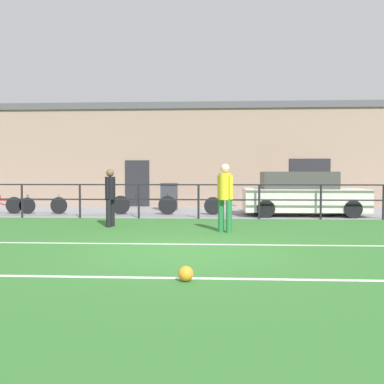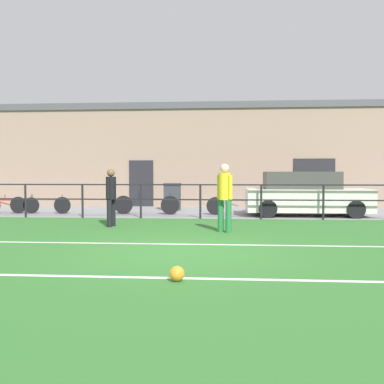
{
  "view_description": "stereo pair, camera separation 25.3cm",
  "coord_description": "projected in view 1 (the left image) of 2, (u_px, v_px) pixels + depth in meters",
  "views": [
    {
      "loc": [
        0.56,
        -8.18,
        1.49
      ],
      "look_at": [
        -0.07,
        3.26,
        1.0
      ],
      "focal_mm": 40.13,
      "sensor_mm": 36.0,
      "label": 1
    },
    {
      "loc": [
        0.81,
        -8.16,
        1.49
      ],
      "look_at": [
        -0.07,
        3.26,
        1.0
      ],
      "focal_mm": 40.13,
      "sensor_mm": 36.0,
      "label": 2
    }
  ],
  "objects": [
    {
      "name": "player_striker",
      "position": [
        225.0,
        193.0,
        10.91
      ],
      "size": [
        0.39,
        0.35,
        1.75
      ],
      "rotation": [
        0.0,
        0.0,
        2.44
      ],
      "color": "#237038",
      "rests_on": "ground"
    },
    {
      "name": "trash_bin_0",
      "position": [
        169.0,
        197.0,
        17.3
      ],
      "size": [
        0.68,
        0.58,
        1.09
      ],
      "color": "#33383D",
      "rests_on": "pavement_strip"
    },
    {
      "name": "field_line_touchline",
      "position": [
        189.0,
        244.0,
        9.05
      ],
      "size": [
        36.0,
        0.11,
        0.0
      ],
      "primitive_type": "cube",
      "color": "white",
      "rests_on": "ground"
    },
    {
      "name": "parked_car_red",
      "position": [
        302.0,
        195.0,
        15.11
      ],
      "size": [
        4.21,
        1.85,
        1.54
      ],
      "color": "silver",
      "rests_on": "pavement_strip"
    },
    {
      "name": "perimeter_fence",
      "position": [
        199.0,
        196.0,
        14.2
      ],
      "size": [
        36.07,
        0.07,
        1.15
      ],
      "color": "black",
      "rests_on": "ground"
    },
    {
      "name": "bicycle_parked_1",
      "position": [
        236.0,
        206.0,
        15.35
      ],
      "size": [
        2.31,
        0.04,
        0.74
      ],
      "color": "black",
      "rests_on": "pavement_strip"
    },
    {
      "name": "player_goalkeeper",
      "position": [
        110.0,
        194.0,
        12.03
      ],
      "size": [
        0.29,
        0.44,
        1.63
      ],
      "rotation": [
        0.0,
        0.0,
        1.38
      ],
      "color": "black",
      "rests_on": "ground"
    },
    {
      "name": "bicycle_parked_4",
      "position": [
        7.0,
        205.0,
        15.81
      ],
      "size": [
        2.1,
        0.04,
        0.71
      ],
      "color": "black",
      "rests_on": "pavement_strip"
    },
    {
      "name": "soccer_ball_match",
      "position": [
        186.0,
        274.0,
        5.93
      ],
      "size": [
        0.21,
        0.21,
        0.21
      ],
      "primitive_type": "sphere",
      "color": "orange",
      "rests_on": "ground"
    },
    {
      "name": "bicycle_parked_0",
      "position": [
        36.0,
        205.0,
        15.75
      ],
      "size": [
        2.3,
        0.04,
        0.72
      ],
      "color": "black",
      "rests_on": "pavement_strip"
    },
    {
      "name": "bicycle_parked_3",
      "position": [
        144.0,
        205.0,
        15.53
      ],
      "size": [
        2.39,
        0.04,
        0.77
      ],
      "color": "black",
      "rests_on": "pavement_strip"
    },
    {
      "name": "clubhouse_facade",
      "position": [
        204.0,
        156.0,
        20.32
      ],
      "size": [
        28.0,
        2.56,
        4.7
      ],
      "color": "gray",
      "rests_on": "ground"
    },
    {
      "name": "pavement_strip",
      "position": [
        201.0,
        212.0,
        16.73
      ],
      "size": [
        48.0,
        5.0,
        0.02
      ],
      "primitive_type": "cube",
      "color": "gray",
      "rests_on": "ground"
    },
    {
      "name": "ground",
      "position": [
        186.0,
        252.0,
        8.25
      ],
      "size": [
        60.0,
        44.0,
        0.04
      ],
      "primitive_type": "cube",
      "color": "#33702D"
    },
    {
      "name": "field_line_hash",
      "position": [
        176.0,
        278.0,
        6.11
      ],
      "size": [
        36.0,
        0.11,
        0.0
      ],
      "primitive_type": "cube",
      "color": "white",
      "rests_on": "ground"
    }
  ]
}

